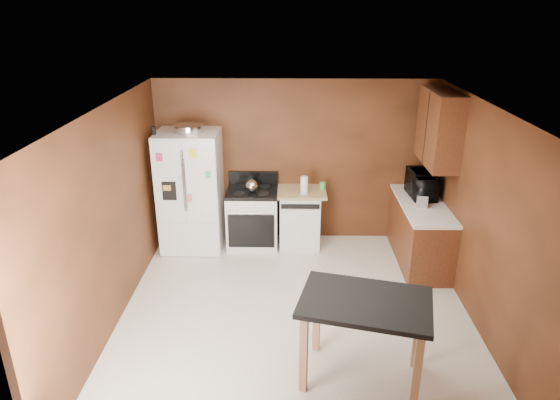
{
  "coord_description": "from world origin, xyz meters",
  "views": [
    {
      "loc": [
        -0.09,
        -5.05,
        3.53
      ],
      "look_at": [
        -0.2,
        0.85,
        1.17
      ],
      "focal_mm": 32.0,
      "sensor_mm": 36.0,
      "label": 1
    }
  ],
  "objects_px": {
    "island": "(365,313)",
    "dishwasher": "(300,217)",
    "kettle": "(252,186)",
    "toaster": "(422,199)",
    "pen_cup": "(153,131)",
    "roasting_pan": "(189,128)",
    "paper_towel": "(304,185)",
    "gas_range": "(253,217)",
    "green_canister": "(323,186)",
    "refrigerator": "(191,191)",
    "microwave": "(422,185)"
  },
  "relations": [
    {
      "from": "toaster",
      "to": "gas_range",
      "type": "height_order",
      "value": "gas_range"
    },
    {
      "from": "island",
      "to": "kettle",
      "type": "bearing_deg",
      "value": 114.04
    },
    {
      "from": "paper_towel",
      "to": "dishwasher",
      "type": "distance_m",
      "value": 0.58
    },
    {
      "from": "island",
      "to": "dishwasher",
      "type": "bearing_deg",
      "value": 100.75
    },
    {
      "from": "pen_cup",
      "to": "microwave",
      "type": "xyz_separation_m",
      "value": [
        3.82,
        0.0,
        -0.79
      ]
    },
    {
      "from": "paper_towel",
      "to": "gas_range",
      "type": "height_order",
      "value": "paper_towel"
    },
    {
      "from": "toaster",
      "to": "gas_range",
      "type": "distance_m",
      "value": 2.51
    },
    {
      "from": "green_canister",
      "to": "microwave",
      "type": "height_order",
      "value": "microwave"
    },
    {
      "from": "dishwasher",
      "to": "island",
      "type": "height_order",
      "value": "island"
    },
    {
      "from": "paper_towel",
      "to": "toaster",
      "type": "xyz_separation_m",
      "value": [
        1.62,
        -0.46,
        -0.03
      ]
    },
    {
      "from": "paper_towel",
      "to": "refrigerator",
      "type": "relative_size",
      "value": 0.14
    },
    {
      "from": "island",
      "to": "roasting_pan",
      "type": "bearing_deg",
      "value": 126.68
    },
    {
      "from": "pen_cup",
      "to": "gas_range",
      "type": "bearing_deg",
      "value": 7.9
    },
    {
      "from": "kettle",
      "to": "paper_towel",
      "type": "xyz_separation_m",
      "value": [
        0.77,
        -0.01,
        0.02
      ]
    },
    {
      "from": "dishwasher",
      "to": "roasting_pan",
      "type": "bearing_deg",
      "value": -177.58
    },
    {
      "from": "microwave",
      "to": "island",
      "type": "xyz_separation_m",
      "value": [
        -1.18,
        -2.76,
        -0.3
      ]
    },
    {
      "from": "roasting_pan",
      "to": "gas_range",
      "type": "relative_size",
      "value": 0.38
    },
    {
      "from": "roasting_pan",
      "to": "green_canister",
      "type": "distance_m",
      "value": 2.15
    },
    {
      "from": "green_canister",
      "to": "toaster",
      "type": "xyz_separation_m",
      "value": [
        1.33,
        -0.65,
        0.05
      ]
    },
    {
      "from": "pen_cup",
      "to": "roasting_pan",
      "type": "bearing_deg",
      "value": 17.08
    },
    {
      "from": "dishwasher",
      "to": "kettle",
      "type": "bearing_deg",
      "value": -172.24
    },
    {
      "from": "toaster",
      "to": "dishwasher",
      "type": "distance_m",
      "value": 1.84
    },
    {
      "from": "gas_range",
      "to": "kettle",
      "type": "bearing_deg",
      "value": -88.37
    },
    {
      "from": "pen_cup",
      "to": "green_canister",
      "type": "relative_size",
      "value": 1.04
    },
    {
      "from": "pen_cup",
      "to": "island",
      "type": "xyz_separation_m",
      "value": [
        2.63,
        -2.76,
        -1.08
      ]
    },
    {
      "from": "green_canister",
      "to": "island",
      "type": "height_order",
      "value": "green_canister"
    },
    {
      "from": "toaster",
      "to": "pen_cup",
      "type": "bearing_deg",
      "value": -174.58
    },
    {
      "from": "dishwasher",
      "to": "refrigerator",
      "type": "bearing_deg",
      "value": -177.01
    },
    {
      "from": "paper_towel",
      "to": "microwave",
      "type": "distance_m",
      "value": 1.7
    },
    {
      "from": "pen_cup",
      "to": "paper_towel",
      "type": "bearing_deg",
      "value": 2.89
    },
    {
      "from": "green_canister",
      "to": "dishwasher",
      "type": "bearing_deg",
      "value": -165.43
    },
    {
      "from": "pen_cup",
      "to": "gas_range",
      "type": "relative_size",
      "value": 0.1
    },
    {
      "from": "green_canister",
      "to": "refrigerator",
      "type": "height_order",
      "value": "refrigerator"
    },
    {
      "from": "roasting_pan",
      "to": "refrigerator",
      "type": "distance_m",
      "value": 0.95
    },
    {
      "from": "pen_cup",
      "to": "microwave",
      "type": "relative_size",
      "value": 0.18
    },
    {
      "from": "microwave",
      "to": "kettle",
      "type": "bearing_deg",
      "value": 83.53
    },
    {
      "from": "roasting_pan",
      "to": "kettle",
      "type": "bearing_deg",
      "value": -1.97
    },
    {
      "from": "toaster",
      "to": "island",
      "type": "xyz_separation_m",
      "value": [
        -1.11,
        -2.41,
        -0.22
      ]
    },
    {
      "from": "roasting_pan",
      "to": "refrigerator",
      "type": "xyz_separation_m",
      "value": [
        -0.03,
        -0.02,
        -0.95
      ]
    },
    {
      "from": "kettle",
      "to": "refrigerator",
      "type": "xyz_separation_m",
      "value": [
        -0.91,
        0.01,
        -0.09
      ]
    },
    {
      "from": "pen_cup",
      "to": "green_canister",
      "type": "height_order",
      "value": "pen_cup"
    },
    {
      "from": "paper_towel",
      "to": "dishwasher",
      "type": "relative_size",
      "value": 0.29
    },
    {
      "from": "toaster",
      "to": "island",
      "type": "height_order",
      "value": "toaster"
    },
    {
      "from": "paper_towel",
      "to": "toaster",
      "type": "height_order",
      "value": "paper_towel"
    },
    {
      "from": "roasting_pan",
      "to": "microwave",
      "type": "xyz_separation_m",
      "value": [
        3.35,
        -0.14,
        -0.79
      ]
    },
    {
      "from": "roasting_pan",
      "to": "dishwasher",
      "type": "height_order",
      "value": "roasting_pan"
    },
    {
      "from": "toaster",
      "to": "refrigerator",
      "type": "height_order",
      "value": "refrigerator"
    },
    {
      "from": "gas_range",
      "to": "dishwasher",
      "type": "height_order",
      "value": "gas_range"
    },
    {
      "from": "kettle",
      "to": "green_canister",
      "type": "distance_m",
      "value": 1.08
    },
    {
      "from": "refrigerator",
      "to": "dishwasher",
      "type": "relative_size",
      "value": 2.02
    }
  ]
}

